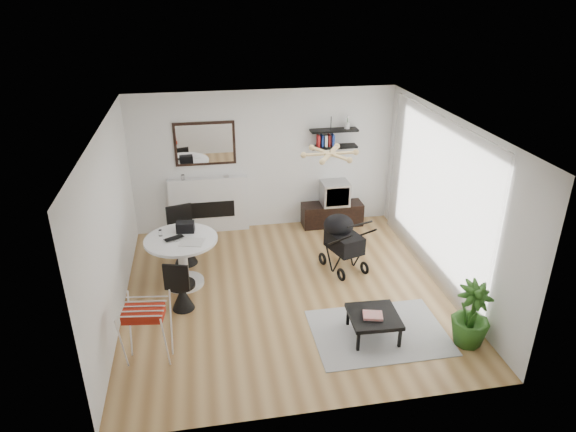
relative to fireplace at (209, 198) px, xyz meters
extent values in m
plane|color=olive|center=(1.10, -2.42, -0.69)|extent=(5.00, 5.00, 0.00)
plane|color=white|center=(1.10, -2.42, 2.01)|extent=(5.00, 5.00, 0.00)
plane|color=white|center=(1.10, 0.08, 0.66)|extent=(5.00, 0.00, 5.00)
plane|color=white|center=(-1.40, -2.42, 0.66)|extent=(0.00, 5.00, 5.00)
plane|color=white|center=(3.60, -2.42, 0.66)|extent=(0.00, 5.00, 5.00)
cube|color=white|center=(3.50, -2.22, 0.66)|extent=(0.04, 3.60, 2.60)
cube|color=white|center=(0.00, 0.00, -0.14)|extent=(1.50, 0.15, 1.10)
cube|color=black|center=(0.00, -0.06, -0.21)|extent=(0.95, 0.06, 0.32)
cube|color=black|center=(0.00, 0.06, 1.06)|extent=(1.12, 0.03, 0.82)
cube|color=white|center=(0.00, 0.04, 1.06)|extent=(1.02, 0.01, 0.72)
cube|color=black|center=(2.41, -0.05, 0.91)|extent=(0.90, 0.25, 0.04)
cube|color=black|center=(2.41, -0.05, 1.23)|extent=(0.90, 0.25, 0.04)
cube|color=black|center=(2.41, -0.14, -0.46)|extent=(1.20, 0.42, 0.45)
cube|color=#A9AAAC|center=(2.45, -0.14, 0.00)|extent=(0.53, 0.46, 0.46)
cube|color=black|center=(2.45, -0.37, 0.00)|extent=(0.45, 0.01, 0.37)
cylinder|color=white|center=(-0.49, -1.91, -0.65)|extent=(0.61, 0.61, 0.07)
cylinder|color=white|center=(-0.49, -1.91, -0.26)|extent=(0.15, 0.15, 0.72)
cylinder|color=white|center=(-0.49, -1.91, 0.12)|extent=(1.14, 1.14, 0.04)
imported|color=black|center=(-0.57, -1.95, 0.16)|extent=(0.37, 0.32, 0.02)
cube|color=black|center=(-0.41, -1.68, 0.23)|extent=(0.30, 0.19, 0.17)
cube|color=white|center=(-0.31, -2.07, 0.15)|extent=(0.42, 0.37, 0.01)
cylinder|color=white|center=(-0.80, -1.76, 0.20)|extent=(0.06, 0.06, 0.10)
cylinder|color=black|center=(-0.47, -1.21, -0.19)|extent=(0.48, 0.48, 0.05)
cone|color=black|center=(-0.47, -1.21, -0.46)|extent=(0.39, 0.39, 0.46)
cube|color=black|center=(-0.53, -1.00, 0.08)|extent=(0.43, 0.16, 0.49)
cylinder|color=black|center=(-0.50, -2.59, -0.27)|extent=(0.41, 0.41, 0.05)
cone|color=black|center=(-0.50, -2.59, -0.49)|extent=(0.33, 0.33, 0.39)
cube|color=black|center=(-0.56, -2.76, -0.04)|extent=(0.36, 0.14, 0.42)
cube|color=maroon|center=(-0.91, -3.69, 0.07)|extent=(0.52, 0.34, 0.13)
cube|color=black|center=(2.17, -1.86, -0.18)|extent=(0.60, 0.73, 0.30)
ellipsoid|color=black|center=(2.11, -1.68, 0.06)|extent=(0.51, 0.51, 0.36)
cylinder|color=black|center=(2.29, -2.25, 0.32)|extent=(0.45, 0.17, 0.03)
torus|color=black|center=(1.86, -1.65, -0.59)|extent=(0.12, 0.23, 0.22)
torus|color=black|center=(2.30, -1.51, -0.59)|extent=(0.12, 0.23, 0.22)
torus|color=black|center=(2.04, -2.22, -0.59)|extent=(0.12, 0.23, 0.22)
torus|color=black|center=(2.48, -2.07, -0.59)|extent=(0.12, 0.23, 0.22)
cube|color=#A4A4A4|center=(2.19, -3.66, -0.68)|extent=(1.85, 1.33, 0.01)
cube|color=black|center=(2.08, -3.71, -0.36)|extent=(0.69, 0.69, 0.06)
cube|color=black|center=(1.78, -3.98, -0.53)|extent=(0.04, 0.04, 0.28)
cube|color=black|center=(2.35, -4.01, -0.53)|extent=(0.04, 0.04, 0.28)
cube|color=black|center=(1.81, -3.42, -0.53)|extent=(0.04, 0.04, 0.28)
cube|color=black|center=(2.37, -3.44, -0.53)|extent=(0.04, 0.04, 0.28)
cube|color=red|center=(2.05, -3.75, -0.31)|extent=(0.30, 0.26, 0.04)
imported|color=#275618|center=(3.29, -4.07, -0.23)|extent=(0.60, 0.60, 0.91)
camera|label=1|loc=(-0.07, -9.18, 3.80)|focal=32.00mm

